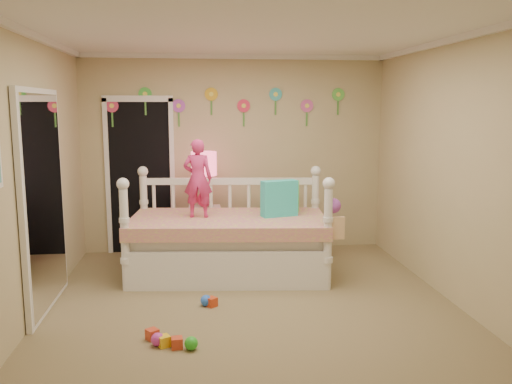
{
  "coord_description": "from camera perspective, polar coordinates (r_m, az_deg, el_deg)",
  "views": [
    {
      "loc": [
        -0.52,
        -4.87,
        1.94
      ],
      "look_at": [
        0.1,
        0.6,
        1.05
      ],
      "focal_mm": 37.51,
      "sensor_mm": 36.0,
      "label": 1
    }
  ],
  "objects": [
    {
      "name": "floor",
      "position": [
        5.27,
        -0.35,
        -12.43
      ],
      "size": [
        4.0,
        4.5,
        0.01
      ],
      "primitive_type": "cube",
      "color": "#7F684C",
      "rests_on": "ground"
    },
    {
      "name": "ceiling",
      "position": [
        4.94,
        -0.38,
        16.87
      ],
      "size": [
        4.0,
        4.5,
        0.01
      ],
      "primitive_type": "cube",
      "color": "white",
      "rests_on": "floor"
    },
    {
      "name": "back_wall",
      "position": [
        7.17,
        -2.29,
        4.05
      ],
      "size": [
        4.0,
        0.01,
        2.6
      ],
      "primitive_type": "cube",
      "color": "tan",
      "rests_on": "floor"
    },
    {
      "name": "left_wall",
      "position": [
        5.13,
        -23.19,
        1.27
      ],
      "size": [
        0.01,
        4.5,
        2.6
      ],
      "primitive_type": "cube",
      "color": "tan",
      "rests_on": "floor"
    },
    {
      "name": "right_wall",
      "position": [
        5.52,
        20.76,
        1.93
      ],
      "size": [
        0.01,
        4.5,
        2.6
      ],
      "primitive_type": "cube",
      "color": "tan",
      "rests_on": "floor"
    },
    {
      "name": "crown_molding",
      "position": [
        4.94,
        -0.38,
        16.52
      ],
      "size": [
        4.0,
        4.5,
        0.06
      ],
      "primitive_type": null,
      "color": "white",
      "rests_on": "ceiling"
    },
    {
      "name": "daybed",
      "position": [
        6.15,
        -2.96,
        -3.28
      ],
      "size": [
        2.37,
        1.43,
        1.23
      ],
      "primitive_type": null,
      "rotation": [
        0.0,
        0.0,
        -0.1
      ],
      "color": "white",
      "rests_on": "floor"
    },
    {
      "name": "pillow_turquoise",
      "position": [
        6.14,
        2.5,
        -0.69
      ],
      "size": [
        0.44,
        0.25,
        0.41
      ],
      "primitive_type": "cube",
      "rotation": [
        0.0,
        0.0,
        0.26
      ],
      "color": "#23B3A7",
      "rests_on": "daybed"
    },
    {
      "name": "pillow_lime",
      "position": [
        6.43,
        2.87,
        -0.43
      ],
      "size": [
        0.41,
        0.22,
        0.37
      ],
      "primitive_type": "cube",
      "rotation": [
        0.0,
        0.0,
        -0.19
      ],
      "color": "#79DF43",
      "rests_on": "daybed"
    },
    {
      "name": "child",
      "position": [
        6.08,
        -6.23,
        1.46
      ],
      "size": [
        0.35,
        0.25,
        0.89
      ],
      "primitive_type": "imported",
      "rotation": [
        0.0,
        0.0,
        3.03
      ],
      "color": "#D83176",
      "rests_on": "daybed"
    },
    {
      "name": "nightstand",
      "position": [
        6.91,
        -5.46,
        -4.31
      ],
      "size": [
        0.4,
        0.31,
        0.67
      ],
      "primitive_type": "cube",
      "rotation": [
        0.0,
        0.0,
        -0.01
      ],
      "color": "white",
      "rests_on": "floor"
    },
    {
      "name": "table_lamp",
      "position": [
        6.77,
        -5.57,
        2.3
      ],
      "size": [
        0.32,
        0.32,
        0.7
      ],
      "color": "#CF1B49",
      "rests_on": "nightstand"
    },
    {
      "name": "closet_doorway",
      "position": [
        7.2,
        -12.25,
        1.75
      ],
      "size": [
        0.9,
        0.04,
        2.07
      ],
      "primitive_type": "cube",
      "color": "black",
      "rests_on": "back_wall"
    },
    {
      "name": "flower_decals",
      "position": [
        7.12,
        -3.05,
        9.17
      ],
      "size": [
        3.4,
        0.02,
        0.5
      ],
      "primitive_type": null,
      "color": "#B2668C",
      "rests_on": "back_wall"
    },
    {
      "name": "mirror_closet",
      "position": [
        5.44,
        -21.73,
        -0.89
      ],
      "size": [
        0.07,
        1.3,
        2.1
      ],
      "primitive_type": "cube",
      "color": "white",
      "rests_on": "left_wall"
    },
    {
      "name": "hanging_bag",
      "position": [
        5.71,
        8.27,
        -2.98
      ],
      "size": [
        0.2,
        0.16,
        0.36
      ],
      "primitive_type": null,
      "color": "beige",
      "rests_on": "daybed"
    },
    {
      "name": "toy_scatter",
      "position": [
        4.79,
        -7.39,
        -14.05
      ],
      "size": [
        1.18,
        1.49,
        0.11
      ],
      "primitive_type": null,
      "rotation": [
        0.0,
        0.0,
        -0.34
      ],
      "color": "#996666",
      "rests_on": "floor"
    }
  ]
}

